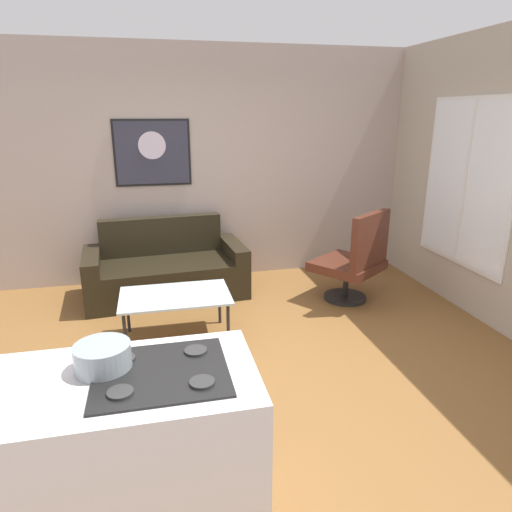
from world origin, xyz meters
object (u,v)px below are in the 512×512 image
couch (166,271)px  armchair (355,260)px  mixing_bowl (103,358)px  wall_painting (152,153)px  coffee_table (175,298)px

couch → armchair: bearing=-18.8°
mixing_bowl → wall_painting: wall_painting is taller
couch → coffee_table: (0.05, -1.17, 0.13)m
coffee_table → wall_painting: bearing=93.7°
armchair → mixing_bowl: bearing=-134.2°
coffee_table → mixing_bowl: size_ratio=3.86×
wall_painting → armchair: bearing=-29.9°
couch → coffee_table: couch is taller
coffee_table → armchair: size_ratio=0.96×
couch → armchair: size_ratio=1.79×
mixing_bowl → wall_painting: bearing=85.3°
mixing_bowl → wall_painting: 3.71m
couch → wall_painting: bearing=96.9°
coffee_table → wall_painting: (-0.11, 1.68, 1.17)m
coffee_table → mixing_bowl: 2.08m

